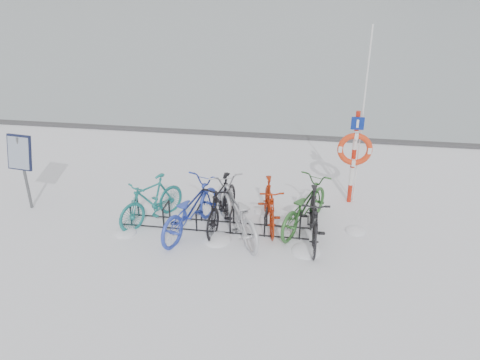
# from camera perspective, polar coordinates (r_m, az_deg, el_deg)

# --- Properties ---
(ground) EXTENTS (900.00, 900.00, 0.00)m
(ground) POSITION_cam_1_polar(r_m,az_deg,el_deg) (10.11, -3.00, -5.73)
(ground) COLOR white
(ground) RESTS_ON ground
(quay_edge) EXTENTS (400.00, 0.25, 0.10)m
(quay_edge) POSITION_cam_1_polar(r_m,az_deg,el_deg) (15.40, 1.43, 5.53)
(quay_edge) COLOR #3F3F42
(quay_edge) RESTS_ON ground
(bike_rack) EXTENTS (4.00, 0.48, 0.46)m
(bike_rack) POSITION_cam_1_polar(r_m,az_deg,el_deg) (10.02, -3.02, -4.84)
(bike_rack) COLOR black
(bike_rack) RESTS_ON ground
(info_board) EXTENTS (0.62, 0.30, 1.78)m
(info_board) POSITION_cam_1_polar(r_m,az_deg,el_deg) (11.39, -25.20, 2.58)
(info_board) COLOR #595B5E
(info_board) RESTS_ON ground
(lifebuoy_station) EXTENTS (0.78, 0.22, 4.03)m
(lifebuoy_station) POSITION_cam_1_polar(r_m,az_deg,el_deg) (10.84, 13.84, 3.66)
(lifebuoy_station) COLOR red
(lifebuoy_station) RESTS_ON ground
(bike_0) EXTENTS (1.35, 1.75, 1.06)m
(bike_0) POSITION_cam_1_polar(r_m,az_deg,el_deg) (10.28, -10.74, -2.29)
(bike_0) COLOR #1C7372
(bike_0) RESTS_ON ground
(bike_1) EXTENTS (1.36, 2.25, 1.11)m
(bike_1) POSITION_cam_1_polar(r_m,az_deg,el_deg) (9.77, -6.08, -3.27)
(bike_1) COLOR #293FAF
(bike_1) RESTS_ON ground
(bike_2) EXTENTS (0.78, 1.92, 1.12)m
(bike_2) POSITION_cam_1_polar(r_m,az_deg,el_deg) (9.92, -2.24, -2.67)
(bike_2) COLOR black
(bike_2) RESTS_ON ground
(bike_3) EXTENTS (1.77, 2.26, 1.14)m
(bike_3) POSITION_cam_1_polar(r_m,az_deg,el_deg) (9.58, -0.49, -3.63)
(bike_3) COLOR #AEB0B6
(bike_3) RESTS_ON ground
(bike_4) EXTENTS (0.82, 1.80, 1.05)m
(bike_4) POSITION_cam_1_polar(r_m,az_deg,el_deg) (9.96, 3.64, -2.82)
(bike_4) COLOR #A02409
(bike_4) RESTS_ON ground
(bike_5) EXTENTS (1.46, 2.13, 1.06)m
(bike_5) POSITION_cam_1_polar(r_m,az_deg,el_deg) (9.98, 7.81, -2.93)
(bike_5) COLOR #2E632B
(bike_5) RESTS_ON ground
(bike_6) EXTENTS (0.64, 1.90, 1.12)m
(bike_6) POSITION_cam_1_polar(r_m,az_deg,el_deg) (9.47, 8.97, -4.39)
(bike_6) COLOR black
(bike_6) RESTS_ON ground
(snow_drifts) EXTENTS (5.24, 1.92, 0.21)m
(snow_drifts) POSITION_cam_1_polar(r_m,az_deg,el_deg) (9.89, 0.53, -6.45)
(snow_drifts) COLOR white
(snow_drifts) RESTS_ON ground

